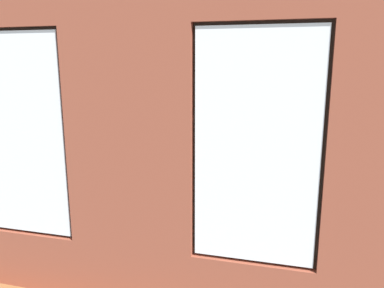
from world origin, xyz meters
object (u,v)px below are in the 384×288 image
object	(u,v)px
tv_flatscreen	(42,148)
papasan_chair	(176,154)
potted_plant_by_left_couch	(313,167)
couch_by_window	(151,241)
remote_black	(165,185)
remote_silver	(186,182)
candle_jar	(201,186)
potted_plant_near_tv	(33,183)
coffee_table	(196,188)
table_plant_small	(196,180)
potted_plant_corner_near_left	(340,156)
cup_ceramic	(224,182)
potted_plant_mid_room_small	(270,171)
media_console	(45,184)
couch_left	(346,206)
potted_plant_beside_window_right	(8,218)

from	to	relation	value
tv_flatscreen	papasan_chair	bearing A→B (deg)	-128.77
potted_plant_by_left_couch	couch_by_window	bearing A→B (deg)	58.36
remote_black	remote_silver	distance (m)	0.36
remote_black	candle_jar	bearing A→B (deg)	88.16
candle_jar	tv_flatscreen	world-z (taller)	tv_flatscreen
papasan_chair	potted_plant_near_tv	world-z (taller)	potted_plant_near_tv
papasan_chair	tv_flatscreen	bearing A→B (deg)	51.23
coffee_table	potted_plant_near_tv	world-z (taller)	potted_plant_near_tv
table_plant_small	tv_flatscreen	bearing A→B (deg)	4.72
remote_black	potted_plant_corner_near_left	bearing A→B (deg)	127.48
cup_ceramic	potted_plant_mid_room_small	world-z (taller)	potted_plant_mid_room_small
media_console	potted_plant_by_left_couch	size ratio (longest dim) A/B	1.47
couch_by_window	media_console	bearing A→B (deg)	-31.61
papasan_chair	remote_silver	bearing A→B (deg)	112.38
couch_left	media_console	xyz separation A→B (m)	(4.85, 0.17, -0.03)
tv_flatscreen	potted_plant_by_left_couch	world-z (taller)	tv_flatscreen
remote_silver	potted_plant_corner_near_left	distance (m)	3.33
papasan_chair	remote_black	bearing A→B (deg)	102.87
media_console	remote_black	bearing A→B (deg)	-177.64
candle_jar	potted_plant_by_left_couch	bearing A→B (deg)	-139.54
coffee_table	potted_plant_mid_room_small	xyz separation A→B (m)	(-1.08, -1.22, 0.02)
candle_jar	papasan_chair	distance (m)	2.27
candle_jar	media_console	world-z (taller)	media_console
potted_plant_mid_room_small	papasan_chair	bearing A→B (deg)	-18.39
tv_flatscreen	potted_plant_near_tv	xyz separation A→B (m)	(-0.56, 1.00, -0.24)
potted_plant_by_left_couch	table_plant_small	bearing A→B (deg)	36.06
potted_plant_beside_window_right	cup_ceramic	bearing A→B (deg)	-139.33
table_plant_small	media_console	xyz separation A→B (m)	(2.62, 0.22, -0.23)
potted_plant_near_tv	tv_flatscreen	bearing A→B (deg)	-61.03
couch_by_window	tv_flatscreen	size ratio (longest dim) A/B	1.93
media_console	potted_plant_corner_near_left	world-z (taller)	potted_plant_corner_near_left
candle_jar	papasan_chair	size ratio (longest dim) A/B	0.09
couch_by_window	remote_silver	size ratio (longest dim) A/B	10.45
cup_ceramic	couch_left	bearing A→B (deg)	173.55
coffee_table	remote_silver	distance (m)	0.23
remote_black	potted_plant_beside_window_right	size ratio (longest dim) A/B	0.25
coffee_table	potted_plant_mid_room_small	distance (m)	1.63
cup_ceramic	tv_flatscreen	xyz separation A→B (m)	(3.04, 0.37, 0.46)
potted_plant_corner_near_left	tv_flatscreen	bearing A→B (deg)	25.83
potted_plant_mid_room_small	potted_plant_corner_near_left	size ratio (longest dim) A/B	0.69
tv_flatscreen	potted_plant_corner_near_left	size ratio (longest dim) A/B	1.13
potted_plant_beside_window_right	tv_flatscreen	bearing A→B (deg)	-67.79
cup_ceramic	table_plant_small	world-z (taller)	table_plant_small
table_plant_small	potted_plant_near_tv	world-z (taller)	potted_plant_near_tv
coffee_table	potted_plant_near_tv	bearing A→B (deg)	30.61
potted_plant_mid_room_small	potted_plant_near_tv	world-z (taller)	potted_plant_near_tv
couch_by_window	remote_silver	distance (m)	1.89
media_console	potted_plant_beside_window_right	world-z (taller)	potted_plant_beside_window_right
remote_silver	potted_plant_mid_room_small	distance (m)	1.69
media_console	potted_plant_near_tv	bearing A→B (deg)	119.04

